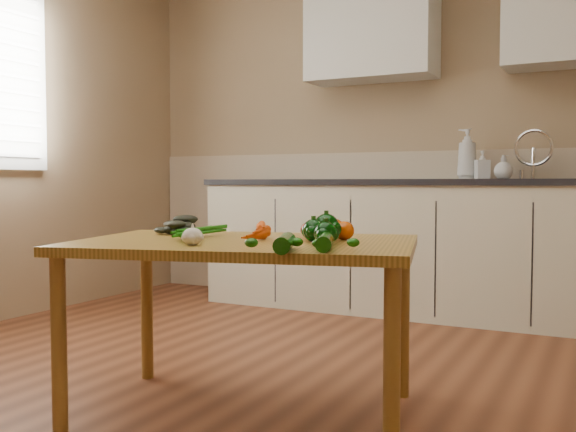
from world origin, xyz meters
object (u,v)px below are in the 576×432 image
(table, at_px, (246,260))
(pepper_c, at_px, (325,233))
(garlic_bulb, at_px, (193,237))
(zucchini_b, at_px, (285,243))
(pepper_a, at_px, (313,230))
(tomato_c, at_px, (344,231))
(carrot_bunch, at_px, (239,231))
(soap_bottle_b, at_px, (482,165))
(pepper_b, at_px, (326,227))
(soap_bottle_c, at_px, (504,167))
(leafy_greens, at_px, (174,223))
(tomato_a, at_px, (309,230))
(tomato_b, at_px, (334,228))
(zucchini_a, at_px, (325,242))
(soap_bottle_a, at_px, (467,154))

(table, height_order, pepper_c, pepper_c)
(garlic_bulb, distance_m, zucchini_b, 0.37)
(pepper_a, distance_m, tomato_c, 0.13)
(table, distance_m, carrot_bunch, 0.12)
(soap_bottle_b, relative_size, pepper_b, 1.89)
(soap_bottle_c, distance_m, pepper_a, 2.19)
(soap_bottle_c, xyz_separation_m, tomato_c, (-0.26, -2.04, -0.28))
(soap_bottle_c, height_order, leafy_greens, soap_bottle_c)
(table, relative_size, tomato_a, 21.30)
(zucchini_b, bearing_deg, tomato_b, 96.94)
(soap_bottle_b, xyz_separation_m, zucchini_a, (-0.04, -2.45, -0.30))
(table, height_order, leafy_greens, leafy_greens)
(tomato_a, relative_size, zucchini_b, 0.31)
(tomato_c, bearing_deg, pepper_a, -129.21)
(soap_bottle_b, height_order, tomato_a, soap_bottle_b)
(garlic_bulb, height_order, zucchini_b, garlic_bulb)
(carrot_bunch, relative_size, tomato_a, 3.51)
(tomato_b, bearing_deg, table, -132.84)
(soap_bottle_a, relative_size, pepper_a, 4.20)
(soap_bottle_a, bearing_deg, soap_bottle_c, 86.76)
(leafy_greens, bearing_deg, pepper_a, -4.32)
(garlic_bulb, height_order, tomato_b, tomato_b)
(carrot_bunch, height_order, tomato_c, tomato_c)
(leafy_greens, distance_m, tomato_a, 0.59)
(soap_bottle_c, bearing_deg, soap_bottle_a, 34.66)
(leafy_greens, bearing_deg, pepper_c, -10.54)
(soap_bottle_b, height_order, pepper_b, soap_bottle_b)
(zucchini_b, bearing_deg, pepper_c, 85.92)
(tomato_c, xyz_separation_m, zucchini_a, (0.08, -0.37, -0.01))
(soap_bottle_b, distance_m, zucchini_b, 2.56)
(soap_bottle_b, relative_size, tomato_a, 2.83)
(soap_bottle_b, distance_m, pepper_b, 2.16)
(leafy_greens, relative_size, pepper_b, 1.80)
(carrot_bunch, xyz_separation_m, tomato_b, (0.29, 0.23, 0.01))
(soap_bottle_b, bearing_deg, pepper_b, 58.27)
(pepper_b, xyz_separation_m, tomato_a, (-0.12, 0.11, -0.02))
(leafy_greens, height_order, pepper_a, leafy_greens)
(pepper_b, bearing_deg, soap_bottle_c, 81.60)
(soap_bottle_a, relative_size, pepper_c, 4.28)
(table, height_order, carrot_bunch, carrot_bunch)
(tomato_a, distance_m, tomato_c, 0.18)
(pepper_c, height_order, tomato_c, pepper_c)
(pepper_c, bearing_deg, leafy_greens, 169.46)
(tomato_a, relative_size, tomato_c, 0.85)
(soap_bottle_a, height_order, soap_bottle_c, soap_bottle_a)
(tomato_a, bearing_deg, soap_bottle_b, 81.78)
(soap_bottle_a, bearing_deg, tomato_b, 14.70)
(soap_bottle_c, xyz_separation_m, pepper_b, (-0.31, -2.10, -0.26))
(leafy_greens, xyz_separation_m, tomato_a, (0.58, 0.10, -0.01))
(soap_bottle_b, height_order, leafy_greens, soap_bottle_b)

